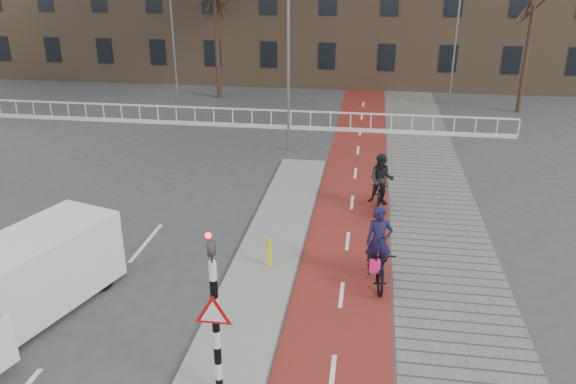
# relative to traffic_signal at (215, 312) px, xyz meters

# --- Properties ---
(ground) EXTENTS (120.00, 120.00, 0.00)m
(ground) POSITION_rel_traffic_signal_xyz_m (0.60, 2.02, -1.99)
(ground) COLOR #38383A
(ground) RESTS_ON ground
(bike_lane) EXTENTS (2.50, 60.00, 0.01)m
(bike_lane) POSITION_rel_traffic_signal_xyz_m (2.10, 12.02, -1.98)
(bike_lane) COLOR maroon
(bike_lane) RESTS_ON ground
(sidewalk) EXTENTS (3.00, 60.00, 0.01)m
(sidewalk) POSITION_rel_traffic_signal_xyz_m (4.90, 12.02, -1.98)
(sidewalk) COLOR slate
(sidewalk) RESTS_ON ground
(curb_island) EXTENTS (1.80, 16.00, 0.12)m
(curb_island) POSITION_rel_traffic_signal_xyz_m (-0.10, 6.02, -1.93)
(curb_island) COLOR gray
(curb_island) RESTS_ON ground
(traffic_signal) EXTENTS (0.80, 0.80, 3.68)m
(traffic_signal) POSITION_rel_traffic_signal_xyz_m (0.00, 0.00, 0.00)
(traffic_signal) COLOR black
(traffic_signal) RESTS_ON curb_island
(bollard) EXTENTS (0.12, 0.12, 0.80)m
(bollard) POSITION_rel_traffic_signal_xyz_m (0.06, 5.01, -1.47)
(bollard) COLOR yellow
(bollard) RESTS_ON curb_island
(cyclist_near) EXTENTS (1.00, 2.14, 2.12)m
(cyclist_near) POSITION_rel_traffic_signal_xyz_m (2.97, 4.80, -1.27)
(cyclist_near) COLOR black
(cyclist_near) RESTS_ON bike_lane
(cyclist_far) EXTENTS (0.91, 1.89, 1.98)m
(cyclist_far) POSITION_rel_traffic_signal_xyz_m (3.05, 9.51, -1.16)
(cyclist_far) COLOR black
(cyclist_far) RESTS_ON bike_lane
(van) EXTENTS (3.02, 4.81, 1.93)m
(van) POSITION_rel_traffic_signal_xyz_m (-5.15, 2.16, -0.97)
(van) COLOR white
(van) RESTS_ON ground
(railing) EXTENTS (28.00, 0.10, 0.99)m
(railing) POSITION_rel_traffic_signal_xyz_m (-4.40, 19.02, -1.68)
(railing) COLOR silver
(railing) RESTS_ON ground
(tree_mid) EXTENTS (0.29, 0.29, 6.79)m
(tree_mid) POSITION_rel_traffic_signal_xyz_m (-6.89, 25.60, 1.41)
(tree_mid) COLOR #321F16
(tree_mid) RESTS_ON ground
(tree_right) EXTENTS (0.25, 0.25, 7.10)m
(tree_right) POSITION_rel_traffic_signal_xyz_m (10.78, 24.44, 1.56)
(tree_right) COLOR #321F16
(tree_right) RESTS_ON ground
(streetlight_near) EXTENTS (0.12, 0.12, 8.03)m
(streetlight_near) POSITION_rel_traffic_signal_xyz_m (-1.00, 15.55, 2.02)
(streetlight_near) COLOR slate
(streetlight_near) RESTS_ON ground
(streetlight_left) EXTENTS (0.12, 0.12, 7.07)m
(streetlight_left) POSITION_rel_traffic_signal_xyz_m (-9.14, 24.26, 1.55)
(streetlight_left) COLOR slate
(streetlight_left) RESTS_ON ground
(streetlight_right) EXTENTS (0.12, 0.12, 7.05)m
(streetlight_right) POSITION_rel_traffic_signal_xyz_m (7.18, 26.05, 1.53)
(streetlight_right) COLOR slate
(streetlight_right) RESTS_ON ground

